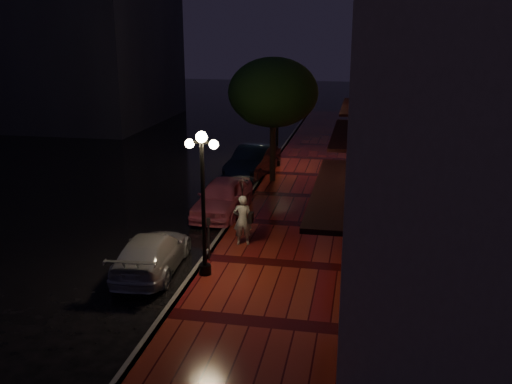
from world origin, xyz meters
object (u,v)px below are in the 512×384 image
Objects in this scene: parking_meter at (209,234)px; silver_car at (152,253)px; streetlamp_far at (277,120)px; pink_car at (223,197)px; woman_with_umbrella at (243,199)px; streetlamp_near at (203,195)px; navy_car at (253,161)px; street_tree at (273,95)px.

silver_car is at bearing -166.13° from parking_meter.
silver_car is (-1.74, -13.78, -1.99)m from streetlamp_far.
woman_with_umbrella is (1.55, -3.40, 1.03)m from pink_car.
streetlamp_near is 2.80m from woman_with_umbrella.
woman_with_umbrella is (0.60, -11.40, -0.85)m from streetlamp_far.
woman_with_umbrella reaches higher than navy_car.
navy_car is 1.90× the size of woman_with_umbrella.
silver_car is at bearing 172.75° from streetlamp_near.
silver_car is (-0.79, -5.77, -0.12)m from pink_car.
streetlamp_far is at bearing 90.00° from streetlamp_near.
pink_car is at bearing -101.72° from silver_car.
navy_car reaches higher than parking_meter.
pink_car is 1.76× the size of woman_with_umbrella.
pink_car is 3.15× the size of parking_meter.
streetlamp_far is 2.69m from navy_car.
woman_with_umbrella is (2.33, 2.38, 1.15)m from silver_car.
streetlamp_far is 0.94× the size of navy_car.
navy_car is at bearing 92.73° from pink_car.
silver_car is 3.09× the size of parking_meter.
street_tree is 3.91m from navy_car.
navy_car is 12.08m from silver_car.
pink_car is 5.83m from silver_car.
streetlamp_far is at bearing 70.71° from parking_meter.
navy_car is at bearing -97.69° from silver_car.
street_tree is at bearing -99.04° from woman_with_umbrella.
streetlamp_near is at bearing -90.00° from streetlamp_far.
street_tree is 1.39× the size of silver_car.
parking_meter is at bearing 99.52° from streetlamp_near.
woman_with_umbrella is at bearing -62.80° from pink_car.
parking_meter is at bearing -151.68° from silver_car.
navy_car is (-0.95, 12.28, -1.84)m from streetlamp_near.
streetlamp_near reaches higher than parking_meter.
woman_with_umbrella is at bearing 42.05° from parking_meter.
streetlamp_near is 2.03m from parking_meter.
streetlamp_near and streetlamp_far have the same top height.
streetlamp_far reaches higher than parking_meter.
streetlamp_near is at bearing -91.35° from street_tree.
streetlamp_far is 8.27m from pink_car.
woman_with_umbrella is 1.79m from parking_meter.
street_tree is 4.28× the size of parking_meter.
streetlamp_near is 3.18× the size of parking_meter.
pink_car is 4.87m from parking_meter.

